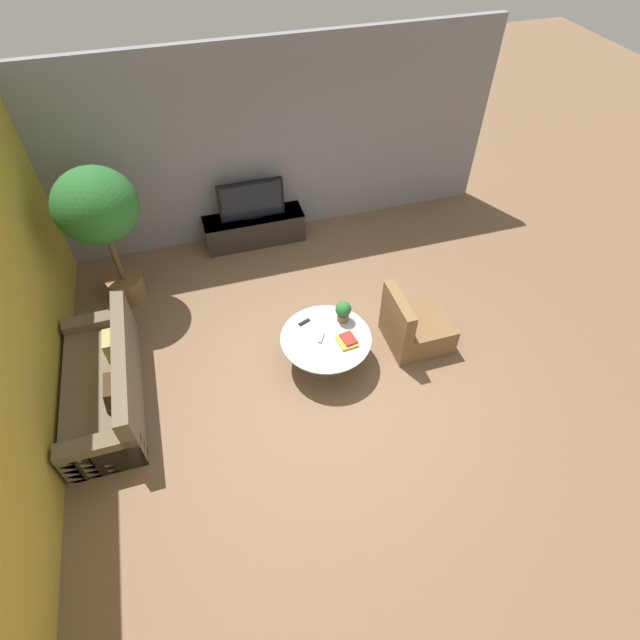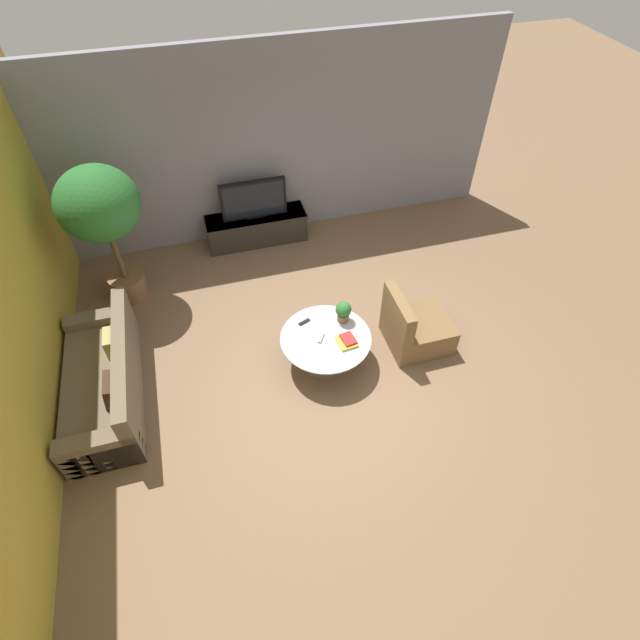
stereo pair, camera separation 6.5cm
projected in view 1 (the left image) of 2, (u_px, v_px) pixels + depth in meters
name	position (u px, v px, depth m)	size (l,w,h in m)	color
ground_plane	(328.00, 369.00, 6.49)	(24.00, 24.00, 0.00)	brown
back_wall_stone	(264.00, 145.00, 7.55)	(7.40, 0.12, 3.00)	gray
side_wall_left	(6.00, 336.00, 4.88)	(0.12, 7.40, 3.00)	gold
media_console	(254.00, 228.00, 8.17)	(1.63, 0.50, 0.48)	#2D2823
television	(251.00, 200.00, 7.78)	(1.03, 0.13, 0.62)	black
coffee_table	(326.00, 344.00, 6.36)	(1.15, 1.15, 0.46)	#756656
couch_by_wall	(106.00, 385.00, 5.97)	(0.84, 2.07, 0.84)	brown
armchair_wicker	(414.00, 327.00, 6.63)	(0.80, 0.76, 0.86)	brown
potted_palm_tall	(99.00, 213.00, 6.38)	(1.06, 1.06, 2.06)	brown
potted_plant_tabletop	(343.00, 311.00, 6.35)	(0.20, 0.20, 0.30)	brown
book_stack	(348.00, 340.00, 6.19)	(0.24, 0.27, 0.06)	gold
remote_black	(304.00, 322.00, 6.42)	(0.04, 0.16, 0.02)	black
remote_silver	(321.00, 338.00, 6.24)	(0.04, 0.16, 0.02)	gray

